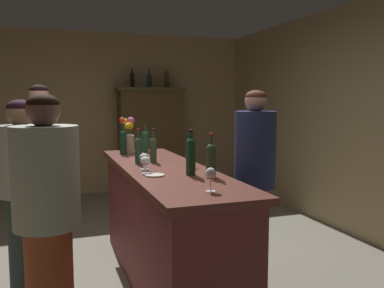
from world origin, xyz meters
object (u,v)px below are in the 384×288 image
object	(u,v)px
wine_glass_rear	(145,162)
flower_arrangement	(127,137)
wine_bottle_malbec	(153,148)
patron_by_cabinet	(23,188)
display_bottle_midleft	(149,80)
wine_glass_spare	(211,175)
bartender	(255,182)
wine_bottle_merlot	(123,141)
display_cabinet	(150,139)
bar_counter	(165,225)
wine_bottle_chardonnay	(139,149)
cheese_plate	(155,175)
display_bottle_center	(167,79)
patron_in_grey	(41,157)
wine_bottle_rose	(191,154)
display_bottle_left	(132,79)
wine_glass_mid	(191,154)
wine_glass_front	(144,158)
wine_bottle_riesling	(145,140)
patron_redhead	(47,216)

from	to	relation	value
wine_glass_rear	flower_arrangement	size ratio (longest dim) A/B	0.35
wine_bottle_malbec	patron_by_cabinet	bearing A→B (deg)	-177.99
wine_glass_rear	display_bottle_midleft	xyz separation A→B (m)	(0.90, 3.60, 0.79)
wine_glass_spare	bartender	world-z (taller)	bartender
wine_bottle_merlot	flower_arrangement	world-z (taller)	flower_arrangement
display_cabinet	wine_glass_spare	size ratio (longest dim) A/B	11.86
bar_counter	wine_bottle_chardonnay	distance (m)	0.69
bar_counter	bartender	xyz separation A→B (m)	(0.66, -0.34, 0.39)
wine_bottle_chardonnay	cheese_plate	xyz separation A→B (m)	(-0.01, -0.61, -0.12)
display_bottle_center	patron_in_grey	bearing A→B (deg)	-133.43
flower_arrangement	wine_glass_rear	bearing A→B (deg)	-94.49
wine_bottle_rose	display_bottle_left	world-z (taller)	display_bottle_left
wine_glass_spare	wine_glass_mid	bearing A→B (deg)	78.31
wine_bottle_chardonnay	cheese_plate	distance (m)	0.62
wine_bottle_chardonnay	display_bottle_left	xyz separation A→B (m)	(0.57, 3.13, 0.76)
cheese_plate	bartender	bearing A→B (deg)	1.81
display_cabinet	wine_bottle_malbec	distance (m)	3.17
wine_bottle_malbec	wine_glass_spare	size ratio (longest dim) A/B	2.03
wine_bottle_chardonnay	wine_glass_front	xyz separation A→B (m)	(-0.02, -0.30, -0.04)
wine_bottle_rose	display_bottle_midleft	distance (m)	3.89
display_bottle_midleft	bar_counter	bearing A→B (deg)	-101.61
wine_bottle_rose	patron_in_grey	size ratio (longest dim) A/B	0.20
bar_counter	wine_glass_spare	world-z (taller)	wine_glass_spare
wine_glass_rear	wine_glass_spare	world-z (taller)	wine_glass_spare
wine_glass_front	patron_in_grey	world-z (taller)	patron_in_grey
wine_bottle_merlot	wine_bottle_riesling	size ratio (longest dim) A/B	1.08
wine_bottle_malbec	bartender	distance (m)	0.95
flower_arrangement	display_bottle_left	size ratio (longest dim) A/B	1.21
display_cabinet	wine_bottle_riesling	distance (m)	2.40
wine_glass_front	wine_glass_rear	xyz separation A→B (m)	(-0.03, -0.18, -0.00)
display_cabinet	wine_bottle_rose	world-z (taller)	display_cabinet
cheese_plate	display_cabinet	bearing A→B (deg)	76.86
wine_bottle_chardonnay	display_cabinet	bearing A→B (deg)	74.61
wine_bottle_merlot	flower_arrangement	xyz separation A→B (m)	(0.07, 0.14, 0.03)
display_bottle_left	bartender	size ratio (longest dim) A/B	0.19
wine_bottle_malbec	wine_glass_front	bearing A→B (deg)	-114.98
wine_bottle_riesling	wine_glass_rear	distance (m)	1.32
wine_glass_spare	cheese_plate	xyz separation A→B (m)	(-0.19, 0.60, -0.09)
wine_bottle_rose	cheese_plate	world-z (taller)	wine_bottle_rose
patron_redhead	patron_in_grey	bearing A→B (deg)	54.95
display_bottle_midleft	display_bottle_center	xyz separation A→B (m)	(0.29, -0.00, 0.02)
bar_counter	display_bottle_center	xyz separation A→B (m)	(0.98, 3.37, 1.39)
display_cabinet	bar_counter	bearing A→B (deg)	-101.73
cheese_plate	patron_redhead	distance (m)	0.82
bar_counter	patron_in_grey	bearing A→B (deg)	126.53
wine_glass_front	display_bottle_left	bearing A→B (deg)	80.18
patron_by_cabinet	wine_glass_rear	bearing A→B (deg)	-34.21
wine_bottle_malbec	wine_bottle_riesling	bearing A→B (deg)	82.24
flower_arrangement	cheese_plate	size ratio (longest dim) A/B	2.58
wine_bottle_malbec	display_bottle_center	xyz separation A→B (m)	(1.00, 3.08, 0.77)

